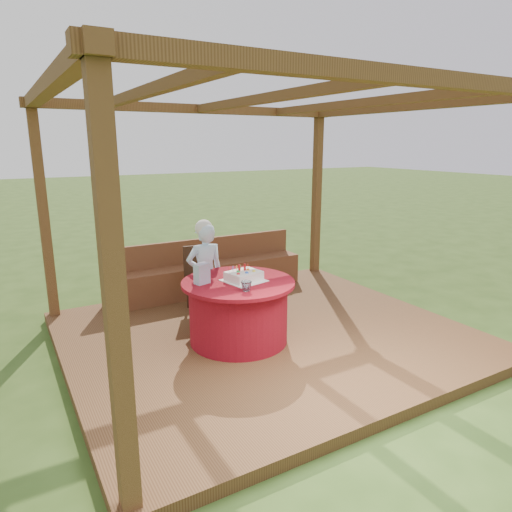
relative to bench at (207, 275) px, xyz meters
The scene contains 10 objects.
ground 1.76m from the bench, 90.00° to the right, with size 60.00×60.00×0.00m, color #2E4918.
deck 1.75m from the bench, 90.00° to the right, with size 4.50×4.00×0.12m, color brown.
pergola 2.65m from the bench, 90.00° to the right, with size 4.50×4.00×2.72m.
bench is the anchor object (origin of this frame).
table 1.82m from the bench, 102.85° to the right, with size 1.26×1.26×0.71m.
chair 0.72m from the bench, 120.81° to the right, with size 0.46×0.46×0.86m.
elderly_woman 1.30m from the bench, 114.82° to the right, with size 0.48×0.33×1.32m.
birthday_cake 1.90m from the bench, 100.91° to the right, with size 0.48×0.48×0.18m.
gift_bag 1.92m from the bench, 115.37° to the right, with size 0.16×0.10×0.22m, color #CF86AF.
drinking_glass 2.24m from the bench, 103.09° to the right, with size 0.11×0.11×0.10m, color white.
Camera 1 is at (-2.64, -4.34, 2.32)m, focal length 32.00 mm.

